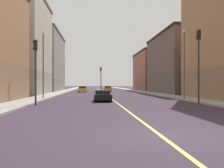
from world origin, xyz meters
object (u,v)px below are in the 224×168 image
Objects in this scene: traffic_light_median_far at (101,76)px; building_right_midblock at (15,47)px; traffic_light_left_near at (199,57)px; car_black at (103,96)px; street_lamp_left_near at (184,57)px; car_yellow at (82,89)px; building_left_mid at (183,64)px; street_lamp_right_near at (43,58)px; building_left_far at (156,71)px; building_right_distant at (40,62)px; traffic_light_right_near at (35,63)px; car_orange at (108,89)px.

building_right_midblock is at bearing -152.99° from traffic_light_median_far.
traffic_light_left_near reaches higher than car_black.
street_lamp_left_near is 32.05m from car_yellow.
building_left_mid is 31.97m from building_right_midblock.
car_black is (-0.74, -25.06, -2.96)m from traffic_light_median_far.
building_left_mid is 2.44× the size of street_lamp_right_near.
building_right_midblock is at bearing -142.15° from building_left_far.
building_left_far is at bearing 45.75° from traffic_light_median_far.
car_yellow is (-11.97, 35.17, -3.72)m from traffic_light_left_near.
building_right_distant is at bearing 150.64° from building_left_mid.
building_right_distant is 44.82m from street_lamp_left_near.
building_right_distant reaches higher than traffic_light_left_near.
traffic_light_median_far is at bearing 27.01° from building_right_midblock.
traffic_light_right_near is at bearing -102.88° from traffic_light_median_far.
building_right_midblock reaches higher than building_left_far.
traffic_light_right_near is at bearing -69.24° from building_right_midblock.
building_right_midblock is 18.80m from car_yellow.
traffic_light_right_near is 1.46× the size of car_yellow.
traffic_light_left_near is 6.30m from street_lamp_left_near.
car_black is (-17.10, -21.07, -5.31)m from building_left_mid.
traffic_light_right_near reaches higher than car_yellow.
traffic_light_right_near is 17.01m from street_lamp_left_near.
traffic_light_median_far is 7.17m from car_yellow.
traffic_light_median_far is 0.67× the size of street_lamp_left_near.
street_lamp_right_near is (-16.77, 2.44, -0.02)m from street_lamp_left_near.
building_left_mid is 4.88× the size of car_orange.
traffic_light_left_near is at bearing -71.21° from car_yellow.
street_lamp_left_near is at bearing -65.87° from car_yellow.
street_lamp_right_near is 36.05m from car_orange.
building_left_far is 3.25× the size of traffic_light_right_near.
building_right_distant is at bearing 122.76° from street_lamp_left_near.
traffic_light_median_far is (15.28, 7.79, -4.82)m from building_right_midblock.
building_left_mid reaches higher than building_left_far.
building_right_distant is at bearing 177.18° from car_orange.
street_lamp_right_near reaches higher than traffic_light_median_far.
building_right_distant is 4.25× the size of traffic_light_median_far.
traffic_light_median_far is at bearing -42.12° from building_right_distant.
building_left_mid reaches higher than traffic_light_median_far.
car_orange is (2.30, 12.95, -2.91)m from traffic_light_median_far.
car_orange is at bearing -2.82° from building_right_distant.
street_lamp_left_near is at bearing -110.56° from building_left_mid.
street_lamp_right_near is at bearing -61.30° from building_right_midblock.
traffic_light_left_near is 31.03m from traffic_light_median_far.
building_right_distant reaches higher than building_left_far.
building_right_distant is (-31.65, -2.98, 2.10)m from building_left_far.
traffic_light_left_near reaches higher than car_orange.
building_left_mid reaches higher than car_black.
car_black is (-8.65, 4.94, -3.80)m from traffic_light_left_near.
building_right_distant is 42.08m from car_black.
building_left_mid is 3.45× the size of traffic_light_right_near.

